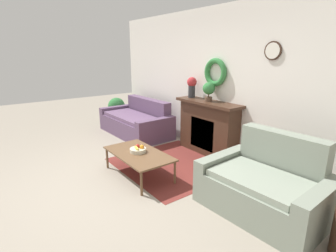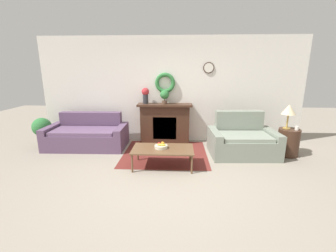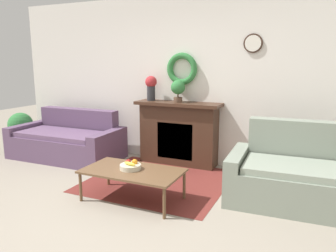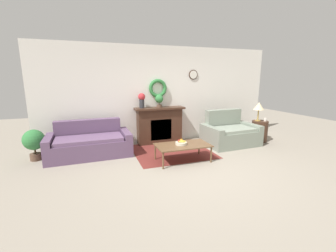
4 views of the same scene
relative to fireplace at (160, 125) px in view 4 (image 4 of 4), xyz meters
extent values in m
plane|color=gray|center=(0.14, -2.21, -0.52)|extent=(16.00, 16.00, 0.00)
cube|color=maroon|center=(0.05, -0.87, -0.51)|extent=(1.89, 1.76, 0.01)
cube|color=white|center=(0.14, 0.21, 0.83)|extent=(6.80, 0.06, 2.70)
cylinder|color=#382319|center=(1.10, 0.16, 1.40)|extent=(0.27, 0.02, 0.27)
cylinder|color=white|center=(1.10, 0.15, 1.40)|extent=(0.23, 0.01, 0.23)
torus|color=#337A3D|center=(0.00, 0.12, 1.02)|extent=(0.51, 0.10, 0.51)
cube|color=#42281C|center=(0.00, 0.01, -0.03)|extent=(1.25, 0.34, 0.97)
cube|color=black|center=(0.00, -0.15, -0.10)|extent=(0.60, 0.02, 0.58)
cube|color=orange|center=(0.00, -0.16, -0.18)|extent=(0.48, 0.01, 0.32)
cube|color=#42281C|center=(0.00, -0.03, 0.48)|extent=(1.39, 0.41, 0.05)
cube|color=#604766|center=(-1.90, -0.62, -0.32)|extent=(1.57, 0.78, 0.40)
cube|color=#604766|center=(-1.91, -0.14, -0.11)|extent=(1.56, 0.24, 0.82)
cube|color=#604766|center=(-2.76, -0.53, -0.25)|extent=(0.19, 0.96, 0.54)
cube|color=#604766|center=(-1.04, -0.49, -0.25)|extent=(0.19, 0.96, 0.54)
cube|color=#6A4E70|center=(-1.90, -0.62, -0.07)|extent=(1.51, 0.72, 0.08)
cube|color=gray|center=(1.80, -0.96, -0.30)|extent=(1.13, 0.81, 0.42)
cube|color=gray|center=(1.78, -0.47, -0.05)|extent=(1.10, 0.26, 0.94)
cube|color=gray|center=(1.16, -0.88, -0.23)|extent=(0.22, 0.98, 0.56)
cube|color=gray|center=(2.43, -0.82, -0.23)|extent=(0.22, 0.98, 0.56)
cube|color=gray|center=(1.80, -0.96, -0.05)|extent=(1.08, 0.74, 0.08)
cube|color=brown|center=(0.05, -1.57, -0.15)|extent=(1.19, 0.66, 0.03)
cylinder|color=brown|center=(-0.50, -1.86, -0.34)|extent=(0.04, 0.04, 0.36)
cylinder|color=brown|center=(0.61, -1.86, -0.34)|extent=(0.04, 0.04, 0.36)
cylinder|color=brown|center=(-0.50, -1.28, -0.34)|extent=(0.04, 0.04, 0.36)
cylinder|color=brown|center=(0.61, -1.28, -0.34)|extent=(0.04, 0.04, 0.36)
cylinder|color=beige|center=(0.02, -1.56, -0.10)|extent=(0.26, 0.26, 0.06)
sphere|color=#B2231E|center=(-0.02, -1.54, -0.06)|extent=(0.07, 0.07, 0.07)
sphere|color=orange|center=(0.05, -1.50, -0.06)|extent=(0.07, 0.07, 0.07)
ellipsoid|color=yellow|center=(0.03, -1.59, -0.05)|extent=(0.17, 0.07, 0.04)
cylinder|color=#42281C|center=(2.81, -0.82, -0.21)|extent=(0.45, 0.45, 0.60)
cylinder|color=#B28E42|center=(2.75, -0.78, 0.10)|extent=(0.16, 0.16, 0.02)
cylinder|color=#B28E42|center=(2.75, -0.78, 0.26)|extent=(0.03, 0.03, 0.30)
cone|color=beige|center=(2.75, -0.78, 0.52)|extent=(0.30, 0.30, 0.22)
cylinder|color=silver|center=(2.91, -0.90, 0.13)|extent=(0.08, 0.08, 0.09)
cylinder|color=#2D2D33|center=(-0.50, 0.01, 0.62)|extent=(0.14, 0.14, 0.24)
sphere|color=#B72D33|center=(-0.50, 0.01, 0.81)|extent=(0.19, 0.19, 0.19)
cylinder|color=brown|center=(-0.01, -0.01, 0.54)|extent=(0.14, 0.14, 0.08)
cylinder|color=#4C3823|center=(-0.01, -0.01, 0.61)|extent=(0.02, 0.02, 0.06)
sphere|color=#337A3D|center=(-0.01, -0.01, 0.74)|extent=(0.23, 0.23, 0.23)
cylinder|color=brown|center=(-3.07, -0.42, -0.44)|extent=(0.24, 0.24, 0.15)
cylinder|color=#4C3823|center=(-3.07, -0.42, -0.30)|extent=(0.04, 0.04, 0.13)
sphere|color=#337A3D|center=(-3.07, -0.42, -0.04)|extent=(0.46, 0.46, 0.46)
camera|label=1|loc=(3.39, -3.48, 1.38)|focal=28.00mm
camera|label=2|loc=(0.35, -5.70, 1.37)|focal=24.00mm
camera|label=3|loc=(1.99, -4.81, 1.15)|focal=35.00mm
camera|label=4|loc=(-1.84, -5.96, 1.32)|focal=24.00mm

